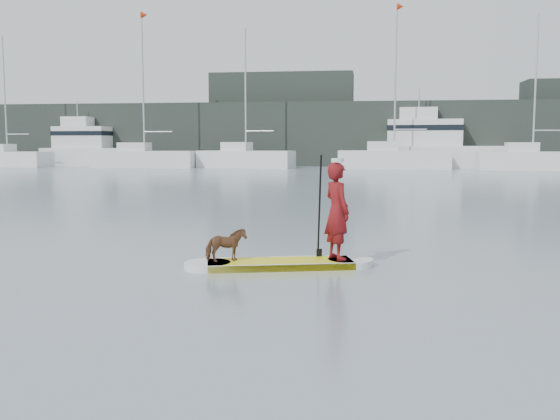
# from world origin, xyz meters

# --- Properties ---
(ground) EXTENTS (140.00, 140.00, 0.00)m
(ground) POSITION_xyz_m (0.00, 0.00, 0.00)
(ground) COLOR slate
(ground) RESTS_ON ground
(paddleboard) EXTENTS (3.22, 1.43, 0.12)m
(paddleboard) POSITION_xyz_m (-3.04, 2.40, 0.06)
(paddleboard) COLOR yellow
(paddleboard) RESTS_ON ground
(paddler) EXTENTS (0.68, 0.74, 1.69)m
(paddler) POSITION_xyz_m (-2.07, 2.65, 0.97)
(paddler) COLOR maroon
(paddler) RESTS_ON paddleboard
(white_cap) EXTENTS (0.22, 0.22, 0.07)m
(white_cap) POSITION_xyz_m (-2.07, 2.65, 1.85)
(white_cap) COLOR silver
(white_cap) RESTS_ON paddler
(dog) EXTENTS (0.74, 0.59, 0.57)m
(dog) POSITION_xyz_m (-3.94, 2.16, 0.41)
(dog) COLOR #522D1C
(dog) RESTS_ON paddleboard
(paddle) EXTENTS (0.11, 0.30, 2.00)m
(paddle) POSITION_xyz_m (-2.39, 2.89, 0.80)
(paddle) COLOR black
(paddle) RESTS_ON ground
(sailboat_a) EXTENTS (8.38, 3.63, 11.78)m
(sailboat_a) POSITION_xyz_m (-34.30, 45.17, 0.82)
(sailboat_a) COLOR white
(sailboat_a) RESTS_ON ground
(sailboat_b) EXTENTS (9.05, 2.76, 13.44)m
(sailboat_b) POSITION_xyz_m (-21.10, 44.83, 0.93)
(sailboat_b) COLOR white
(sailboat_b) RESTS_ON ground
(sailboat_c) EXTENTS (8.65, 3.96, 11.97)m
(sailboat_c) POSITION_xyz_m (-12.16, 45.68, 0.89)
(sailboat_c) COLOR white
(sailboat_c) RESTS_ON ground
(sailboat_d) EXTENTS (9.31, 3.16, 13.58)m
(sailboat_d) POSITION_xyz_m (0.59, 45.17, 0.97)
(sailboat_d) COLOR white
(sailboat_d) RESTS_ON ground
(sailboat_e) EXTENTS (8.57, 3.16, 12.25)m
(sailboat_e) POSITION_xyz_m (11.49, 44.22, 0.88)
(sailboat_e) COLOR white
(sailboat_e) RESTS_ON ground
(motor_yacht_a) EXTENTS (11.99, 4.87, 6.99)m
(motor_yacht_a) POSITION_xyz_m (4.16, 48.84, 1.97)
(motor_yacht_a) COLOR white
(motor_yacht_a) RESTS_ON ground
(motor_yacht_b) EXTENTS (9.49, 3.61, 6.17)m
(motor_yacht_b) POSITION_xyz_m (-28.22, 48.98, 1.74)
(motor_yacht_b) COLOR white
(motor_yacht_b) RESTS_ON ground
(shore_mass) EXTENTS (90.00, 6.00, 6.00)m
(shore_mass) POSITION_xyz_m (0.00, 53.00, 3.00)
(shore_mass) COLOR #202824
(shore_mass) RESTS_ON ground
(shore_building_west) EXTENTS (14.00, 4.00, 9.00)m
(shore_building_west) POSITION_xyz_m (-10.00, 54.00, 4.50)
(shore_building_west) COLOR #202824
(shore_building_west) RESTS_ON ground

